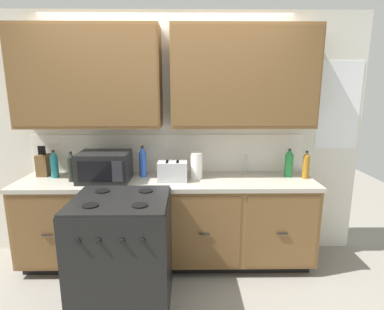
# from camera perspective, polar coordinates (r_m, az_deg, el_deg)

# --- Properties ---
(ground_plane) EXTENTS (8.00, 8.00, 0.00)m
(ground_plane) POSITION_cam_1_polar(r_m,az_deg,el_deg) (3.15, -4.81, -22.11)
(ground_plane) COLOR gray
(wall_unit) EXTENTS (4.07, 0.40, 2.53)m
(wall_unit) POSITION_cam_1_polar(r_m,az_deg,el_deg) (3.10, -4.67, 9.97)
(wall_unit) COLOR silver
(wall_unit) RESTS_ON ground_plane
(counter_run) EXTENTS (2.90, 0.64, 0.90)m
(counter_run) POSITION_cam_1_polar(r_m,az_deg,el_deg) (3.18, -4.54, -12.12)
(counter_run) COLOR black
(counter_run) RESTS_ON ground_plane
(stove_range) EXTENTS (0.76, 0.68, 0.95)m
(stove_range) POSITION_cam_1_polar(r_m,az_deg,el_deg) (2.67, -12.79, -17.39)
(stove_range) COLOR black
(stove_range) RESTS_ON ground_plane
(microwave) EXTENTS (0.48, 0.37, 0.28)m
(microwave) POSITION_cam_1_polar(r_m,az_deg,el_deg) (3.06, -16.01, -2.08)
(microwave) COLOR black
(microwave) RESTS_ON counter_run
(toaster) EXTENTS (0.28, 0.18, 0.19)m
(toaster) POSITION_cam_1_polar(r_m,az_deg,el_deg) (2.95, -3.65, -3.03)
(toaster) COLOR #B7B7BC
(toaster) RESTS_ON counter_run
(knife_block) EXTENTS (0.11, 0.14, 0.31)m
(knife_block) POSITION_cam_1_polar(r_m,az_deg,el_deg) (3.47, -25.92, -1.61)
(knife_block) COLOR brown
(knife_block) RESTS_ON counter_run
(sink_faucet) EXTENTS (0.02, 0.02, 0.20)m
(sink_faucet) POSITION_cam_1_polar(r_m,az_deg,el_deg) (3.25, 9.95, -1.65)
(sink_faucet) COLOR #B2B5BA
(sink_faucet) RESTS_ON counter_run
(paper_towel_roll) EXTENTS (0.12, 0.12, 0.26)m
(paper_towel_roll) POSITION_cam_1_polar(r_m,az_deg,el_deg) (3.01, 0.83, -1.99)
(paper_towel_roll) COLOR white
(paper_towel_roll) RESTS_ON counter_run
(bottle_blue) EXTENTS (0.07, 0.07, 0.31)m
(bottle_blue) POSITION_cam_1_polar(r_m,az_deg,el_deg) (3.11, -9.16, -1.26)
(bottle_blue) COLOR blue
(bottle_blue) RESTS_ON counter_run
(bottle_dark) EXTENTS (0.08, 0.08, 0.29)m
(bottle_dark) POSITION_cam_1_polar(r_m,az_deg,el_deg) (3.14, -21.52, -2.07)
(bottle_dark) COLOR black
(bottle_dark) RESTS_ON counter_run
(bottle_amber) EXTENTS (0.07, 0.07, 0.28)m
(bottle_amber) POSITION_cam_1_polar(r_m,az_deg,el_deg) (3.22, 20.49, -1.75)
(bottle_amber) COLOR #9E6619
(bottle_amber) RESTS_ON counter_run
(bottle_green) EXTENTS (0.08, 0.08, 0.28)m
(bottle_green) POSITION_cam_1_polar(r_m,az_deg,el_deg) (3.23, 17.60, -1.45)
(bottle_green) COLOR #237A38
(bottle_green) RESTS_ON counter_run
(bottle_teal) EXTENTS (0.07, 0.07, 0.28)m
(bottle_teal) POSITION_cam_1_polar(r_m,az_deg,el_deg) (3.34, -24.30, -1.59)
(bottle_teal) COLOR #1E707A
(bottle_teal) RESTS_ON counter_run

